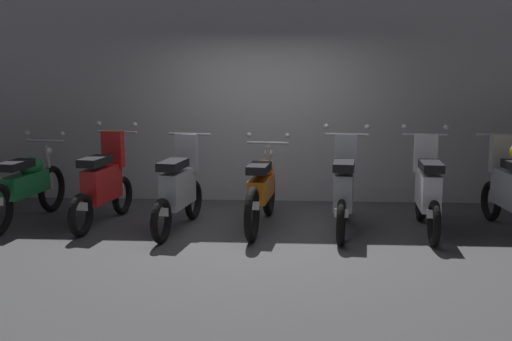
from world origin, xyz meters
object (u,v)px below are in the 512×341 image
(motorbike_slot_5, at_px, (344,189))
(motorbike_slot_7, at_px, (511,187))
(motorbike_slot_4, at_px, (262,189))
(motorbike_slot_1, at_px, (26,185))
(motorbike_slot_2, at_px, (104,184))
(motorbike_slot_3, at_px, (179,188))
(motorbike_slot_6, at_px, (427,190))

(motorbike_slot_5, bearing_deg, motorbike_slot_7, 1.83)
(motorbike_slot_4, xyz_separation_m, motorbike_slot_7, (3.06, -0.06, 0.07))
(motorbike_slot_1, distance_m, motorbike_slot_2, 1.02)
(motorbike_slot_5, distance_m, motorbike_slot_7, 2.04)
(motorbike_slot_1, distance_m, motorbike_slot_7, 6.12)
(motorbike_slot_3, height_order, motorbike_slot_7, same)
(motorbike_slot_2, relative_size, motorbike_slot_7, 0.99)
(motorbike_slot_5, bearing_deg, motorbike_slot_4, 173.25)
(motorbike_slot_5, relative_size, motorbike_slot_6, 1.00)
(motorbike_slot_4, bearing_deg, motorbike_slot_2, 179.06)
(motorbike_slot_3, xyz_separation_m, motorbike_slot_4, (1.02, 0.19, -0.03))
(motorbike_slot_6, bearing_deg, motorbike_slot_3, -178.50)
(motorbike_slot_1, height_order, motorbike_slot_4, same)
(motorbike_slot_4, relative_size, motorbike_slot_7, 1.16)
(motorbike_slot_3, distance_m, motorbike_slot_6, 3.06)
(motorbike_slot_3, distance_m, motorbike_slot_5, 2.04)
(motorbike_slot_5, height_order, motorbike_slot_6, same)
(motorbike_slot_3, xyz_separation_m, motorbike_slot_7, (4.07, 0.13, 0.04))
(motorbike_slot_7, bearing_deg, motorbike_slot_6, -177.14)
(motorbike_slot_7, bearing_deg, motorbike_slot_3, -178.17)
(motorbike_slot_3, distance_m, motorbike_slot_7, 4.08)
(motorbike_slot_1, bearing_deg, motorbike_slot_2, -0.74)
(motorbike_slot_1, relative_size, motorbike_slot_2, 1.16)
(motorbike_slot_2, height_order, motorbike_slot_6, same)
(motorbike_slot_5, height_order, motorbike_slot_7, motorbike_slot_5)
(motorbike_slot_4, relative_size, motorbike_slot_6, 1.16)
(motorbike_slot_1, distance_m, motorbike_slot_4, 3.06)
(motorbike_slot_4, bearing_deg, motorbike_slot_6, -3.00)
(motorbike_slot_5, bearing_deg, motorbike_slot_3, -178.16)
(motorbike_slot_6, relative_size, motorbike_slot_7, 1.00)
(motorbike_slot_2, distance_m, motorbike_slot_4, 2.04)
(motorbike_slot_3, bearing_deg, motorbike_slot_2, 167.83)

